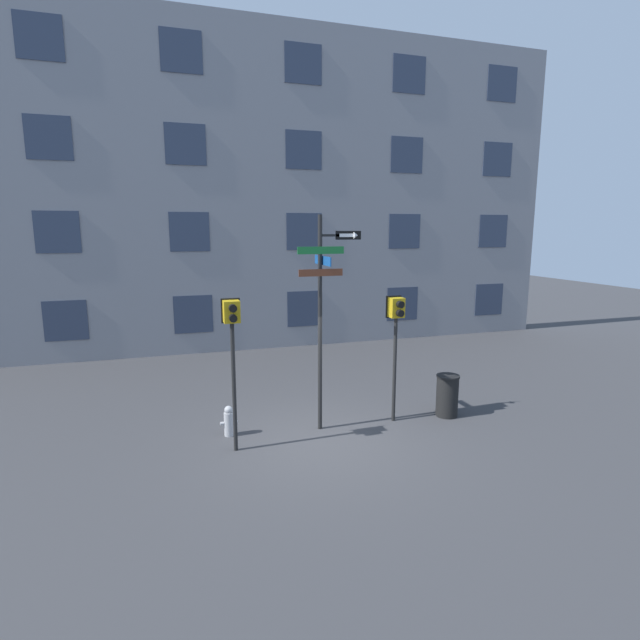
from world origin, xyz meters
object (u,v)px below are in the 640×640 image
at_px(pedestrian_signal_right, 396,324).
at_px(street_sign_pole, 323,304).
at_px(trash_bin, 447,395).
at_px(fire_hydrant, 229,421).
at_px(pedestrian_signal_left, 232,334).

bearing_deg(pedestrian_signal_right, street_sign_pole, 177.81).
bearing_deg(pedestrian_signal_right, trash_bin, -4.05).
distance_m(street_sign_pole, fire_hydrant, 3.18).
distance_m(street_sign_pole, pedestrian_signal_left, 2.09).
relative_size(pedestrian_signal_right, fire_hydrant, 4.38).
bearing_deg(street_sign_pole, fire_hydrant, 173.13).
xyz_separation_m(pedestrian_signal_right, trash_bin, (1.32, -0.09, -1.75)).
bearing_deg(trash_bin, street_sign_pole, 176.99).
bearing_deg(pedestrian_signal_right, pedestrian_signal_left, -172.77).
bearing_deg(trash_bin, pedestrian_signal_right, 175.95).
relative_size(street_sign_pole, pedestrian_signal_right, 1.61).
bearing_deg(fire_hydrant, street_sign_pole, -6.87).
relative_size(pedestrian_signal_left, pedestrian_signal_right, 1.06).
bearing_deg(street_sign_pole, trash_bin, -3.01).
relative_size(pedestrian_signal_left, fire_hydrant, 4.63).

